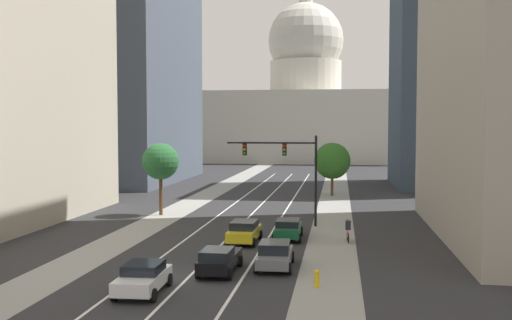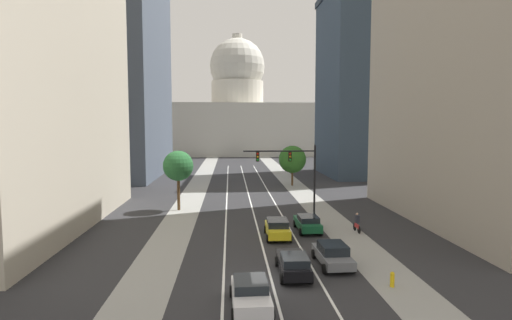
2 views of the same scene
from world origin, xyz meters
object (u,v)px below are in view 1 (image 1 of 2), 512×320
street_tree_mid_right (332,161)px  car_yellow (244,231)px  capitol_building (305,108)px  traffic_signal_mast (289,162)px  car_green (288,228)px  cyclist (348,230)px  car_white (143,277)px  car_black (219,259)px  car_gray (275,254)px  fire_hydrant (317,278)px  street_tree_near_left (161,162)px

street_tree_mid_right → car_yellow: bearing=-101.0°
capitol_building → car_yellow: (1.45, -98.79, -11.37)m
capitol_building → traffic_signal_mast: size_ratio=7.15×
car_green → cyclist: size_ratio=2.57×
capitol_building → car_white: size_ratio=12.41×
car_black → traffic_signal_mast: traffic_signal_mast is taller
capitol_building → car_gray: (4.34, -105.82, -11.40)m
car_black → cyclist: bearing=-34.8°
fire_hydrant → street_tree_near_left: 27.50m
car_black → car_green: (2.90, 10.54, -0.00)m
cyclist → street_tree_mid_right: street_tree_mid_right is taller
car_gray → car_black: bearing=118.3°
car_white → street_tree_near_left: street_tree_near_left is taller
car_gray → car_yellow: bearing=20.7°
car_white → street_tree_mid_right: size_ratio=0.68×
car_green → street_tree_mid_right: bearing=-6.9°
capitol_building → cyclist: size_ratio=30.51×
cyclist → fire_hydrant: bearing=168.8°
fire_hydrant → cyclist: 12.28m
car_green → car_white: 15.99m
car_black → car_white: size_ratio=1.07×
street_tree_mid_right → street_tree_near_left: 23.20m
cyclist → car_gray: bearing=149.7°
street_tree_near_left → car_green: bearing=-38.4°
car_yellow → car_green: bearing=-56.3°
capitol_building → street_tree_mid_right: bearing=-84.2°
car_green → car_white: bearing=157.7°
street_tree_near_left → car_yellow: bearing=-50.8°
car_green → traffic_signal_mast: traffic_signal_mast is taller
car_green → traffic_signal_mast: bearing=3.4°
car_gray → car_white: bearing=134.6°
car_green → fire_hydrant: bearing=-169.8°
capitol_building → car_yellow: capitol_building is taller
capitol_building → street_tree_near_left: bearing=-95.3°
cyclist → car_yellow: bearing=96.9°
car_gray → car_white: (-5.79, -6.03, -0.01)m
cyclist → street_tree_near_left: 20.13m
car_black → car_gray: size_ratio=1.00×
capitol_building → traffic_signal_mast: bearing=-87.6°
car_gray → street_tree_near_left: (-12.46, 18.76, 4.10)m
cyclist → street_tree_mid_right: 28.16m
capitol_building → fire_hydrant: 110.52m
car_yellow → cyclist: size_ratio=2.53×
street_tree_mid_right → fire_hydrant: bearing=-90.3°
car_green → street_tree_near_left: bearing=50.5°
car_black → street_tree_near_left: size_ratio=0.69×
car_gray → street_tree_near_left: 22.89m
car_green → street_tree_mid_right: size_ratio=0.72×
capitol_building → cyclist: 98.56m
car_yellow → fire_hydrant: bearing=-152.3°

